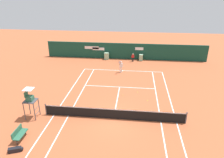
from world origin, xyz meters
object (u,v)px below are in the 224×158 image
(tennis_ball_by_sideline, at_px, (123,95))
(tennis_ball_near_service_line, at_px, (138,92))
(ball_kid_right_post, at_px, (133,57))
(tennis_ball_mid_court, at_px, (147,100))
(player_bench, at_px, (19,133))
(umpire_chair, at_px, (30,99))
(equipment_bag, at_px, (16,150))
(player_on_baseline, at_px, (121,66))

(tennis_ball_by_sideline, height_order, tennis_ball_near_service_line, same)
(ball_kid_right_post, height_order, tennis_ball_mid_court, ball_kid_right_post)
(player_bench, distance_m, tennis_ball_mid_court, 11.90)
(player_bench, bearing_deg, tennis_ball_mid_court, 125.88)
(ball_kid_right_post, height_order, tennis_ball_by_sideline, ball_kid_right_post)
(ball_kid_right_post, relative_size, tennis_ball_mid_court, 18.78)
(player_bench, distance_m, ball_kid_right_post, 20.72)
(player_bench, bearing_deg, ball_kid_right_post, 157.67)
(tennis_ball_mid_court, height_order, tennis_ball_near_service_line, same)
(umpire_chair, bearing_deg, tennis_ball_mid_court, 112.15)
(tennis_ball_by_sideline, bearing_deg, equipment_bag, -126.38)
(tennis_ball_mid_court, distance_m, tennis_ball_near_service_line, 2.01)
(equipment_bag, bearing_deg, umpire_chair, 100.96)
(player_bench, bearing_deg, umpire_chair, -172.31)
(ball_kid_right_post, height_order, tennis_ball_near_service_line, ball_kid_right_post)
(umpire_chair, distance_m, tennis_ball_by_sideline, 9.16)
(equipment_bag, distance_m, tennis_ball_near_service_line, 12.98)
(tennis_ball_by_sideline, relative_size, tennis_ball_near_service_line, 1.00)
(tennis_ball_by_sideline, bearing_deg, tennis_ball_mid_court, -18.80)
(equipment_bag, bearing_deg, player_on_baseline, 69.16)
(player_bench, height_order, tennis_ball_mid_court, player_bench)
(ball_kid_right_post, bearing_deg, player_bench, 59.89)
(equipment_bag, bearing_deg, tennis_ball_mid_court, 41.82)
(player_bench, bearing_deg, equipment_bag, 18.05)
(umpire_chair, xyz_separation_m, tennis_ball_by_sideline, (7.52, 4.94, -1.72))
(umpire_chair, bearing_deg, player_on_baseline, 149.51)
(umpire_chair, height_order, tennis_ball_near_service_line, umpire_chair)
(player_bench, bearing_deg, player_on_baseline, 156.09)
(player_bench, height_order, tennis_ball_near_service_line, player_bench)
(umpire_chair, relative_size, ball_kid_right_post, 2.13)
(umpire_chair, relative_size, equipment_bag, 2.78)
(player_bench, height_order, tennis_ball_by_sideline, player_bench)
(umpire_chair, distance_m, tennis_ball_mid_court, 10.96)
(player_bench, relative_size, equipment_bag, 1.43)
(player_bench, relative_size, ball_kid_right_post, 1.10)
(player_bench, bearing_deg, tennis_ball_by_sideline, 137.69)
(player_bench, relative_size, tennis_ball_near_service_line, 20.60)
(umpire_chair, distance_m, ball_kid_right_post, 18.28)
(player_on_baseline, xyz_separation_m, tennis_ball_mid_court, (3.25, -7.43, -0.90))
(umpire_chair, relative_size, tennis_ball_mid_court, 40.03)
(ball_kid_right_post, bearing_deg, equipment_bag, 62.18)
(tennis_ball_near_service_line, bearing_deg, umpire_chair, -147.19)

